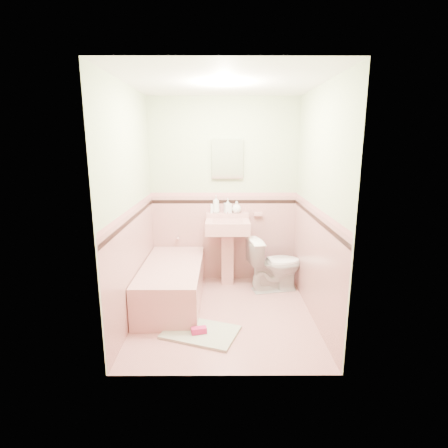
{
  "coord_description": "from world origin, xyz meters",
  "views": [
    {
      "loc": [
        -0.02,
        -3.74,
        1.93
      ],
      "look_at": [
        0.0,
        0.25,
        1.0
      ],
      "focal_mm": 28.6,
      "sensor_mm": 36.0,
      "label": 1
    }
  ],
  "objects_px": {
    "medicine_cabinet": "(227,159)",
    "soap_bottle_left": "(216,204)",
    "bucket": "(263,275)",
    "shoe": "(199,330)",
    "soap_bottle_right": "(237,207)",
    "soap_bottle_mid": "(228,206)",
    "bathtub": "(172,284)",
    "sink": "(227,253)",
    "toilet": "(275,264)"
  },
  "relations": [
    {
      "from": "toilet",
      "to": "shoe",
      "type": "xyz_separation_m",
      "value": [
        -0.92,
        -1.16,
        -0.3
      ]
    },
    {
      "from": "bucket",
      "to": "soap_bottle_mid",
      "type": "bearing_deg",
      "value": 166.46
    },
    {
      "from": "bathtub",
      "to": "medicine_cabinet",
      "type": "distance_m",
      "value": 1.78
    },
    {
      "from": "medicine_cabinet",
      "to": "soap_bottle_left",
      "type": "xyz_separation_m",
      "value": [
        -0.15,
        -0.03,
        -0.61
      ]
    },
    {
      "from": "soap_bottle_left",
      "to": "bucket",
      "type": "xyz_separation_m",
      "value": [
        0.65,
        -0.12,
        -0.98
      ]
    },
    {
      "from": "soap_bottle_mid",
      "to": "shoe",
      "type": "xyz_separation_m",
      "value": [
        -0.31,
        -1.51,
        -1.01
      ]
    },
    {
      "from": "bathtub",
      "to": "soap_bottle_left",
      "type": "height_order",
      "value": "soap_bottle_left"
    },
    {
      "from": "bathtub",
      "to": "bucket",
      "type": "bearing_deg",
      "value": 26.65
    },
    {
      "from": "sink",
      "to": "soap_bottle_right",
      "type": "height_order",
      "value": "soap_bottle_right"
    },
    {
      "from": "sink",
      "to": "medicine_cabinet",
      "type": "xyz_separation_m",
      "value": [
        0.0,
        0.21,
        1.24
      ]
    },
    {
      "from": "soap_bottle_left",
      "to": "medicine_cabinet",
      "type": "bearing_deg",
      "value": 10.97
    },
    {
      "from": "soap_bottle_left",
      "to": "shoe",
      "type": "height_order",
      "value": "soap_bottle_left"
    },
    {
      "from": "medicine_cabinet",
      "to": "bucket",
      "type": "distance_m",
      "value": 1.67
    },
    {
      "from": "soap_bottle_right",
      "to": "toilet",
      "type": "relative_size",
      "value": 0.23
    },
    {
      "from": "shoe",
      "to": "sink",
      "type": "bearing_deg",
      "value": 63.0
    },
    {
      "from": "medicine_cabinet",
      "to": "shoe",
      "type": "distance_m",
      "value": 2.27
    },
    {
      "from": "soap_bottle_left",
      "to": "shoe",
      "type": "bearing_deg",
      "value": -95.78
    },
    {
      "from": "medicine_cabinet",
      "to": "shoe",
      "type": "height_order",
      "value": "medicine_cabinet"
    },
    {
      "from": "medicine_cabinet",
      "to": "sink",
      "type": "bearing_deg",
      "value": -90.0
    },
    {
      "from": "soap_bottle_left",
      "to": "shoe",
      "type": "xyz_separation_m",
      "value": [
        -0.15,
        -1.51,
        -1.03
      ]
    },
    {
      "from": "bathtub",
      "to": "soap_bottle_left",
      "type": "xyz_separation_m",
      "value": [
        0.53,
        0.71,
        0.87
      ]
    },
    {
      "from": "bucket",
      "to": "shoe",
      "type": "xyz_separation_m",
      "value": [
        -0.81,
        -1.39,
        -0.06
      ]
    },
    {
      "from": "bathtub",
      "to": "soap_bottle_mid",
      "type": "bearing_deg",
      "value": 46.04
    },
    {
      "from": "medicine_cabinet",
      "to": "bucket",
      "type": "height_order",
      "value": "medicine_cabinet"
    },
    {
      "from": "medicine_cabinet",
      "to": "soap_bottle_left",
      "type": "height_order",
      "value": "medicine_cabinet"
    },
    {
      "from": "toilet",
      "to": "shoe",
      "type": "distance_m",
      "value": 1.51
    },
    {
      "from": "shoe",
      "to": "medicine_cabinet",
      "type": "bearing_deg",
      "value": 64.73
    },
    {
      "from": "soap_bottle_left",
      "to": "soap_bottle_mid",
      "type": "height_order",
      "value": "soap_bottle_left"
    },
    {
      "from": "medicine_cabinet",
      "to": "bucket",
      "type": "bearing_deg",
      "value": -16.63
    },
    {
      "from": "medicine_cabinet",
      "to": "soap_bottle_right",
      "type": "xyz_separation_m",
      "value": [
        0.13,
        -0.03,
        -0.65
      ]
    },
    {
      "from": "bucket",
      "to": "shoe",
      "type": "relative_size",
      "value": 1.53
    },
    {
      "from": "soap_bottle_right",
      "to": "toilet",
      "type": "xyz_separation_m",
      "value": [
        0.49,
        -0.35,
        -0.7
      ]
    },
    {
      "from": "medicine_cabinet",
      "to": "shoe",
      "type": "relative_size",
      "value": 3.24
    },
    {
      "from": "sink",
      "to": "shoe",
      "type": "height_order",
      "value": "sink"
    },
    {
      "from": "bucket",
      "to": "shoe",
      "type": "distance_m",
      "value": 1.61
    },
    {
      "from": "bathtub",
      "to": "toilet",
      "type": "xyz_separation_m",
      "value": [
        1.3,
        0.36,
        0.13
      ]
    },
    {
      "from": "bathtub",
      "to": "bucket",
      "type": "relative_size",
      "value": 6.4
    },
    {
      "from": "soap_bottle_left",
      "to": "toilet",
      "type": "distance_m",
      "value": 1.12
    },
    {
      "from": "soap_bottle_right",
      "to": "toilet",
      "type": "bearing_deg",
      "value": -35.29
    },
    {
      "from": "bathtub",
      "to": "soap_bottle_right",
      "type": "distance_m",
      "value": 1.36
    },
    {
      "from": "sink",
      "to": "bucket",
      "type": "relative_size",
      "value": 3.88
    },
    {
      "from": "sink",
      "to": "soap_bottle_right",
      "type": "relative_size",
      "value": 5.6
    },
    {
      "from": "medicine_cabinet",
      "to": "soap_bottle_right",
      "type": "height_order",
      "value": "medicine_cabinet"
    },
    {
      "from": "soap_bottle_right",
      "to": "shoe",
      "type": "height_order",
      "value": "soap_bottle_right"
    },
    {
      "from": "shoe",
      "to": "soap_bottle_left",
      "type": "bearing_deg",
      "value": 70.25
    },
    {
      "from": "soap_bottle_mid",
      "to": "soap_bottle_left",
      "type": "bearing_deg",
      "value": 180.0
    },
    {
      "from": "soap_bottle_mid",
      "to": "shoe",
      "type": "height_order",
      "value": "soap_bottle_mid"
    },
    {
      "from": "bathtub",
      "to": "soap_bottle_left",
      "type": "bearing_deg",
      "value": 53.51
    },
    {
      "from": "bathtub",
      "to": "soap_bottle_left",
      "type": "distance_m",
      "value": 1.24
    },
    {
      "from": "medicine_cabinet",
      "to": "soap_bottle_right",
      "type": "distance_m",
      "value": 0.66
    }
  ]
}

